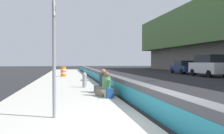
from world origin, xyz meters
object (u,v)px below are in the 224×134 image
object	(u,v)px
seated_person_middle	(103,85)
construction_barrel	(63,72)
route_sign_post	(54,38)
fire_hydrant	(85,79)
parked_car_midline	(183,67)
seated_person_foreground	(106,88)
backpack	(110,93)
parked_car_fourth	(209,65)

from	to	relation	value
seated_person_middle	construction_barrel	xyz separation A→B (m)	(12.92, 2.03, 0.13)
route_sign_post	fire_hydrant	distance (m)	7.73
seated_person_middle	construction_barrel	size ratio (longest dim) A/B	1.17
route_sign_post	parked_car_midline	distance (m)	27.87
construction_barrel	fire_hydrant	bearing A→B (deg)	-172.77
seated_person_foreground	backpack	size ratio (longest dim) A/B	2.61
route_sign_post	backpack	bearing A→B (deg)	-32.25
seated_person_middle	parked_car_midline	bearing A→B (deg)	-35.39
seated_person_foreground	parked_car_midline	bearing A→B (deg)	-33.88
route_sign_post	fire_hydrant	world-z (taller)	route_sign_post
backpack	parked_car_midline	world-z (taller)	parked_car_midline
parked_car_fourth	construction_barrel	bearing A→B (deg)	87.39
parked_car_fourth	parked_car_midline	size ratio (longest dim) A/B	1.07
seated_person_foreground	route_sign_post	bearing A→B (deg)	152.89
route_sign_post	parked_car_midline	world-z (taller)	route_sign_post
backpack	parked_car_midline	size ratio (longest dim) A/B	0.09
fire_hydrant	construction_barrel	xyz separation A→B (m)	(10.43, 1.32, 0.03)
fire_hydrant	seated_person_foreground	world-z (taller)	seated_person_foreground
parked_car_fourth	seated_person_foreground	bearing A→B (deg)	136.00
parked_car_midline	route_sign_post	bearing A→B (deg)	147.17
seated_person_foreground	parked_car_fourth	xyz separation A→B (m)	(13.37, -12.91, 0.72)
seated_person_middle	backpack	bearing A→B (deg)	179.77
parked_car_fourth	parked_car_midline	world-z (taller)	parked_car_fourth
route_sign_post	seated_person_foreground	xyz separation A→B (m)	(3.83, -1.96, -1.74)
backpack	parked_car_fourth	size ratio (longest dim) A/B	0.08
route_sign_post	backpack	world-z (taller)	route_sign_post
seated_person_middle	parked_car_fourth	bearing A→B (deg)	-46.44
fire_hydrant	construction_barrel	world-z (taller)	construction_barrel
seated_person_foreground	backpack	bearing A→B (deg)	-177.52
route_sign_post	parked_car_midline	xyz separation A→B (m)	(23.39, -15.09, -1.35)
fire_hydrant	seated_person_foreground	xyz separation A→B (m)	(-3.61, -0.67, -0.12)
seated_person_foreground	seated_person_middle	size ratio (longest dim) A/B	0.94
fire_hydrant	parked_car_midline	world-z (taller)	parked_car_midline
seated_person_middle	parked_car_midline	xyz separation A→B (m)	(18.43, -13.09, 0.38)
route_sign_post	parked_car_fourth	world-z (taller)	route_sign_post
fire_hydrant	seated_person_foreground	distance (m)	3.68
seated_person_middle	backpack	xyz separation A→B (m)	(-1.80, 0.01, -0.15)
route_sign_post	backpack	size ratio (longest dim) A/B	9.00
seated_person_foreground	parked_car_fourth	bearing A→B (deg)	-44.00
route_sign_post	parked_car_fourth	distance (m)	22.76
parked_car_midline	fire_hydrant	bearing A→B (deg)	139.12
route_sign_post	seated_person_middle	bearing A→B (deg)	-21.95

